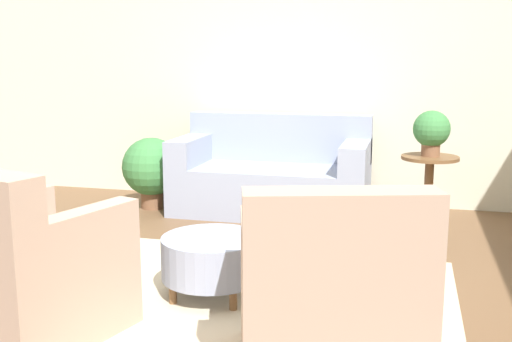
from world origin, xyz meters
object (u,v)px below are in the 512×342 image
object	(u,v)px
couch	(272,177)
armchair_right	(330,303)
potted_plant_floor	(151,168)
side_table	(429,179)
potted_plant_on_side_table	(432,130)
armchair_left	(24,272)
ottoman_table	(212,257)

from	to	relation	value
couch	armchair_right	xyz separation A→B (m)	(0.97, -3.04, 0.02)
couch	potted_plant_floor	size ratio (longest dim) A/B	2.61
side_table	potted_plant_on_side_table	xyz separation A→B (m)	(-0.00, -0.00, 0.44)
armchair_left	potted_plant_floor	world-z (taller)	armchair_left
side_table	couch	bearing A→B (deg)	171.68
couch	ottoman_table	size ratio (longest dim) A/B	2.90
armchair_left	armchair_right	world-z (taller)	same
couch	ottoman_table	bearing A→B (deg)	-86.87
potted_plant_floor	potted_plant_on_side_table	bearing A→B (deg)	-0.83
armchair_left	side_table	xyz separation A→B (m)	(2.17, 2.82, 0.07)
ottoman_table	potted_plant_floor	world-z (taller)	potted_plant_floor
ottoman_table	armchair_right	bearing A→B (deg)	-43.27
armchair_left	potted_plant_floor	distance (m)	2.92
armchair_right	ottoman_table	bearing A→B (deg)	136.73
armchair_right	potted_plant_on_side_table	bearing A→B (deg)	79.63
armchair_right	potted_plant_floor	bearing A→B (deg)	127.46
ottoman_table	side_table	xyz separation A→B (m)	(1.37, 2.02, 0.18)
armchair_left	armchair_right	size ratio (longest dim) A/B	1.00
armchair_right	potted_plant_floor	xyz separation A→B (m)	(-2.19, 2.86, 0.04)
side_table	potted_plant_on_side_table	distance (m)	0.44
potted_plant_on_side_table	potted_plant_floor	distance (m)	2.75
armchair_right	potted_plant_on_side_table	distance (m)	2.92
couch	armchair_left	world-z (taller)	armchair_left
side_table	potted_plant_floor	distance (m)	2.71
couch	armchair_left	xyz separation A→B (m)	(-0.68, -3.04, 0.02)
armchair_left	side_table	world-z (taller)	armchair_left
armchair_right	couch	bearing A→B (deg)	107.75
side_table	potted_plant_on_side_table	world-z (taller)	potted_plant_on_side_table
couch	side_table	distance (m)	1.51
couch	potted_plant_on_side_table	bearing A→B (deg)	-8.32
armchair_right	potted_plant_floor	world-z (taller)	armchair_right
side_table	potted_plant_floor	xyz separation A→B (m)	(-2.71, 0.04, -0.03)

